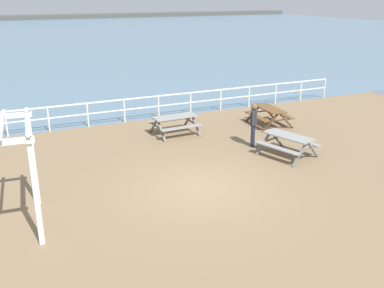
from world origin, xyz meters
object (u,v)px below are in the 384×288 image
object	(u,v)px
picnic_table_near_left	(175,121)
picnic_table_far_left	(288,140)
visitor	(253,122)
picnic_table_near_right	(269,112)

from	to	relation	value
picnic_table_near_left	picnic_table_far_left	size ratio (longest dim) A/B	0.86
picnic_table_near_left	visitor	bearing A→B (deg)	-54.03
picnic_table_near_right	visitor	xyz separation A→B (m)	(-2.19, -2.09, 0.36)
picnic_table_near_right	visitor	size ratio (longest dim) A/B	1.16
picnic_table_near_left	picnic_table_far_left	xyz separation A→B (m)	(2.66, -4.04, 0.00)
visitor	picnic_table_far_left	bearing A→B (deg)	150.18
picnic_table_near_right	visitor	distance (m)	3.05
picnic_table_far_left	visitor	xyz separation A→B (m)	(-0.56, 1.41, 0.36)
picnic_table_near_left	visitor	xyz separation A→B (m)	(2.10, -2.63, 0.36)
picnic_table_far_left	visitor	bearing A→B (deg)	4.76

